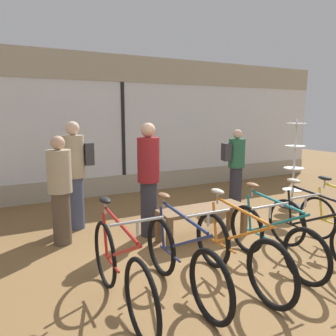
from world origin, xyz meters
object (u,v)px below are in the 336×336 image
bicycle_left (182,260)px  bicycle_right (317,231)px  customer_mid_floor (236,164)px  customer_by_window (76,172)px  display_bench (203,213)px  bicycle_far_left (120,270)px  customer_near_bench (149,177)px  bicycle_center_right (272,238)px  customer_near_rack (60,189)px  bicycle_center_left (238,252)px  accessory_rack (294,171)px

bicycle_left → bicycle_right: 1.98m
customer_mid_floor → customer_by_window: bearing=-178.7°
customer_by_window → display_bench: bearing=-39.9°
bicycle_far_left → bicycle_right: 2.64m
customer_by_window → customer_near_bench: size_ratio=1.01×
bicycle_far_left → bicycle_left: (0.66, -0.04, -0.02)m
bicycle_far_left → bicycle_center_right: bicycle_far_left is taller
bicycle_far_left → customer_mid_floor: bearing=36.8°
display_bench → customer_mid_floor: (1.74, 1.41, 0.44)m
display_bench → customer_near_rack: bearing=158.5°
display_bench → customer_by_window: 2.15m
display_bench → bicycle_center_left: bearing=-107.0°
bicycle_center_left → bicycle_right: 1.32m
bicycle_far_left → customer_mid_floor: size_ratio=1.13×
customer_near_rack → accessory_rack: bearing=-2.0°
bicycle_right → accessory_rack: accessory_rack is taller
accessory_rack → customer_by_window: (-4.18, 0.73, 0.22)m
bicycle_center_right → customer_near_bench: customer_near_bench is taller
accessory_rack → display_bench: accessory_rack is taller
display_bench → customer_by_window: customer_by_window is taller
bicycle_left → accessory_rack: (3.65, 1.84, 0.35)m
bicycle_center_left → customer_near_bench: customer_near_bench is taller
bicycle_center_right → accessory_rack: bearing=37.5°
accessory_rack → customer_by_window: size_ratio=1.01×
bicycle_left → customer_near_bench: (0.39, 1.72, 0.54)m
bicycle_center_left → bicycle_right: size_ratio=0.98×
bicycle_far_left → customer_near_rack: bearing=96.2°
bicycle_far_left → customer_near_bench: bearing=57.9°
bicycle_left → bicycle_center_left: size_ratio=1.02×
bicycle_right → customer_near_bench: customer_near_bench is taller
bicycle_right → customer_near_bench: (-1.58, 1.79, 0.54)m
accessory_rack → customer_mid_floor: accessory_rack is taller
bicycle_center_left → customer_mid_floor: (2.15, 2.73, 0.46)m
display_bench → customer_by_window: (-1.59, 1.33, 0.56)m
customer_near_bench → customer_near_rack: bearing=167.9°
bicycle_center_left → accessory_rack: 3.58m
bicycle_left → accessory_rack: 4.10m
bicycle_far_left → bicycle_center_right: size_ratio=1.07×
bicycle_center_right → customer_near_rack: (-2.19, 1.94, 0.46)m
accessory_rack → customer_near_bench: accessory_rack is taller
customer_mid_floor → customer_near_bench: (-2.42, -0.92, 0.09)m
bicycle_right → customer_mid_floor: size_ratio=1.10×
bicycle_center_right → customer_near_bench: size_ratio=0.94×
bicycle_left → display_bench: size_ratio=1.23×
bicycle_center_left → accessory_rack: size_ratio=0.94×
display_bench → customer_near_rack: customer_near_rack is taller
bicycle_center_left → customer_by_window: (-1.19, 2.66, 0.58)m
bicycle_right → customer_by_window: customer_by_window is taller
customer_near_rack → display_bench: bearing=-21.5°
customer_near_rack → customer_near_bench: customer_near_bench is taller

